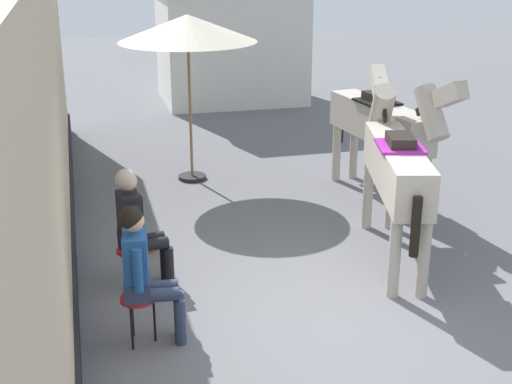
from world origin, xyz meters
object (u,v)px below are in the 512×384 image
at_px(seated_visitor_near, 143,268).
at_px(saddled_horse_far, 385,124).
at_px(seated_visitor_far, 136,223).
at_px(cafe_parasol, 188,29).
at_px(satchel_bag, 147,245).
at_px(saddled_horse_near, 395,164).

relative_size(seated_visitor_near, saddled_horse_far, 0.47).
distance_m(seated_visitor_far, saddled_horse_far, 4.18).
relative_size(seated_visitor_near, cafe_parasol, 0.54).
xyz_separation_m(seated_visitor_far, saddled_horse_far, (3.70, 1.90, 0.38)).
bearing_deg(satchel_bag, seated_visitor_far, 42.32).
xyz_separation_m(seated_visitor_near, saddled_horse_far, (3.74, 3.04, 0.38)).
height_order(seated_visitor_far, satchel_bag, seated_visitor_far).
distance_m(saddled_horse_far, satchel_bag, 3.80).
bearing_deg(cafe_parasol, saddled_horse_far, -33.84).
bearing_deg(saddled_horse_far, saddled_horse_near, -110.60).
bearing_deg(saddled_horse_near, seated_visitor_near, -157.48).
bearing_deg(seated_visitor_far, seated_visitor_near, -92.13).
xyz_separation_m(saddled_horse_far, satchel_bag, (-3.52, -0.98, -1.06)).
xyz_separation_m(seated_visitor_far, cafe_parasol, (1.19, 3.59, 1.59)).
height_order(seated_visitor_near, saddled_horse_far, saddled_horse_far).
bearing_deg(seated_visitor_far, saddled_horse_near, 2.70).
relative_size(saddled_horse_far, satchel_bag, 10.67).
relative_size(saddled_horse_near, satchel_bag, 10.48).
bearing_deg(cafe_parasol, seated_visitor_near, -104.61).
bearing_deg(seated_visitor_near, cafe_parasol, 75.39).
bearing_deg(seated_visitor_near, satchel_bag, 83.84).
relative_size(seated_visitor_near, saddled_horse_near, 0.47).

